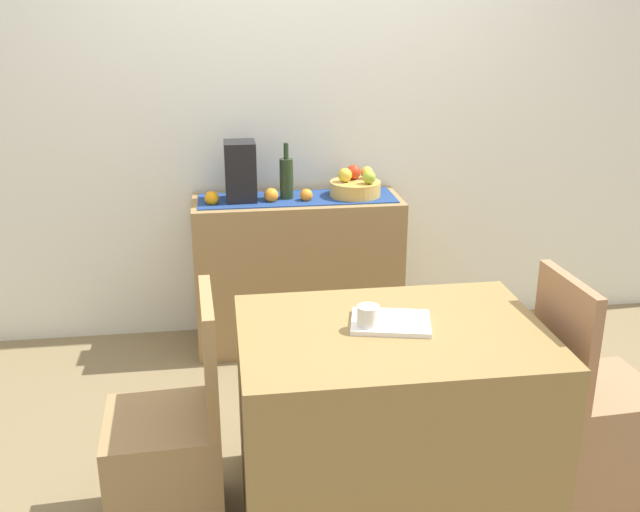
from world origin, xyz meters
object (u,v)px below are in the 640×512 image
object	(u,v)px
dining_table	(389,420)
fruit_bowl	(355,188)
coffee_cup	(368,318)
chair_near_window	(169,462)
wine_bottle	(286,178)
coffee_maker	(240,172)
chair_by_corner	(591,427)
open_book	(391,322)
sideboard_console	(298,272)

from	to	relation	value
dining_table	fruit_bowl	bearing A→B (deg)	84.70
coffee_cup	chair_near_window	world-z (taller)	chair_near_window
dining_table	chair_near_window	distance (m)	0.82
coffee_cup	wine_bottle	bearing A→B (deg)	95.74
coffee_maker	dining_table	bearing A→B (deg)	-71.89
wine_bottle	chair_by_corner	bearing A→B (deg)	-54.22
coffee_maker	open_book	bearing A→B (deg)	-71.44
fruit_bowl	dining_table	bearing A→B (deg)	-95.30
open_book	chair_by_corner	bearing A→B (deg)	10.39
fruit_bowl	open_book	size ratio (longest dim) A/B	0.97
fruit_bowl	open_book	world-z (taller)	fruit_bowl
sideboard_console	chair_near_window	distance (m)	1.58
fruit_bowl	chair_by_corner	size ratio (longest dim) A/B	0.30
open_book	coffee_cup	bearing A→B (deg)	-148.10
coffee_maker	dining_table	size ratio (longest dim) A/B	0.29
dining_table	open_book	world-z (taller)	open_book
coffee_maker	chair_near_window	distance (m)	1.65
fruit_bowl	wine_bottle	bearing A→B (deg)	180.00
wine_bottle	chair_near_window	world-z (taller)	wine_bottle
wine_bottle	fruit_bowl	bearing A→B (deg)	0.00
coffee_maker	chair_near_window	bearing A→B (deg)	-103.10
wine_bottle	coffee_cup	distance (m)	1.46
wine_bottle	open_book	world-z (taller)	wine_bottle
fruit_bowl	sideboard_console	bearing A→B (deg)	180.00
coffee_maker	coffee_cup	bearing A→B (deg)	-75.07
dining_table	coffee_cup	bearing A→B (deg)	176.26
wine_bottle	dining_table	xyz separation A→B (m)	(0.23, -1.45, -0.58)
dining_table	coffee_cup	distance (m)	0.42
dining_table	chair_near_window	xyz separation A→B (m)	(-0.81, 0.00, -0.10)
coffee_cup	dining_table	bearing A→B (deg)	-3.74
wine_bottle	coffee_cup	size ratio (longest dim) A/B	3.31
chair_near_window	open_book	bearing A→B (deg)	2.52
sideboard_console	coffee_maker	xyz separation A→B (m)	(-0.29, 0.00, 0.57)
dining_table	open_book	distance (m)	0.38
sideboard_console	wine_bottle	bearing A→B (deg)	180.00
coffee_cup	chair_near_window	distance (m)	0.89
coffee_maker	sideboard_console	bearing A→B (deg)	0.00
sideboard_console	wine_bottle	world-z (taller)	wine_bottle
coffee_cup	chair_by_corner	xyz separation A→B (m)	(0.90, -0.01, -0.52)
fruit_bowl	chair_by_corner	xyz separation A→B (m)	(0.67, -1.45, -0.61)
fruit_bowl	chair_near_window	size ratio (longest dim) A/B	0.30
wine_bottle	dining_table	world-z (taller)	wine_bottle
coffee_maker	chair_by_corner	bearing A→B (deg)	-48.46
sideboard_console	open_book	xyz separation A→B (m)	(0.18, -1.41, 0.33)
chair_by_corner	dining_table	bearing A→B (deg)	179.94
open_book	chair_near_window	distance (m)	0.94
chair_by_corner	fruit_bowl	bearing A→B (deg)	115.00
fruit_bowl	coffee_maker	bearing A→B (deg)	180.00
fruit_bowl	chair_near_window	world-z (taller)	fruit_bowl
sideboard_console	wine_bottle	size ratio (longest dim) A/B	3.70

